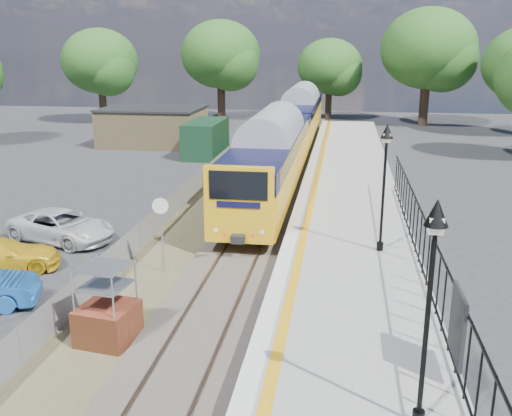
% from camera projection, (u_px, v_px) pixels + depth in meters
% --- Properties ---
extents(ground, '(120.00, 120.00, 0.00)m').
position_uv_depth(ground, '(198.00, 343.00, 16.09)').
color(ground, '#2D2D30').
rests_on(ground, ground).
extents(track_bed, '(5.90, 80.00, 0.29)m').
position_uv_depth(track_bed, '(242.00, 232.00, 25.33)').
color(track_bed, '#473F38').
rests_on(track_bed, ground).
extents(platform, '(5.00, 70.00, 0.90)m').
position_uv_depth(platform, '(348.00, 242.00, 22.96)').
color(platform, gray).
rests_on(platform, ground).
extents(platform_edge, '(0.90, 70.00, 0.01)m').
position_uv_depth(platform_edge, '(298.00, 229.00, 23.13)').
color(platform_edge, silver).
rests_on(platform_edge, platform).
extents(victorian_lamp_south, '(0.44, 0.44, 4.60)m').
position_uv_depth(victorian_lamp_south, '(432.00, 263.00, 10.30)').
color(victorian_lamp_south, black).
rests_on(victorian_lamp_south, platform).
extents(victorian_lamp_north, '(0.44, 0.44, 4.60)m').
position_uv_depth(victorian_lamp_north, '(385.00, 158.00, 19.84)').
color(victorian_lamp_north, black).
rests_on(victorian_lamp_north, platform).
extents(palisade_fence, '(0.12, 26.00, 2.00)m').
position_uv_depth(palisade_fence, '(432.00, 266.00, 16.75)').
color(palisade_fence, black).
rests_on(palisade_fence, platform).
extents(wire_fence, '(0.06, 52.00, 1.20)m').
position_uv_depth(wire_fence, '(175.00, 204.00, 27.94)').
color(wire_fence, '#999EA3').
rests_on(wire_fence, ground).
extents(outbuilding, '(10.80, 10.10, 3.12)m').
position_uv_depth(outbuilding, '(163.00, 128.00, 46.92)').
color(outbuilding, '#9C8658').
rests_on(outbuilding, ground).
extents(tree_line, '(56.80, 43.80, 11.88)m').
position_uv_depth(tree_line, '(321.00, 62.00, 53.98)').
color(tree_line, '#332319').
rests_on(tree_line, ground).
extents(train, '(2.82, 40.83, 3.51)m').
position_uv_depth(train, '(290.00, 128.00, 40.99)').
color(train, gold).
rests_on(train, ground).
extents(brick_plinth, '(1.65, 1.65, 2.34)m').
position_uv_depth(brick_plinth, '(106.00, 306.00, 15.82)').
color(brick_plinth, brown).
rests_on(brick_plinth, ground).
extents(speed_sign, '(0.58, 0.14, 2.91)m').
position_uv_depth(speed_sign, '(161.00, 222.00, 20.37)').
color(speed_sign, '#999EA3').
rests_on(speed_sign, ground).
extents(car_white, '(5.22, 3.54, 1.33)m').
position_uv_depth(car_white, '(62.00, 226.00, 24.30)').
color(car_white, silver).
rests_on(car_white, ground).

